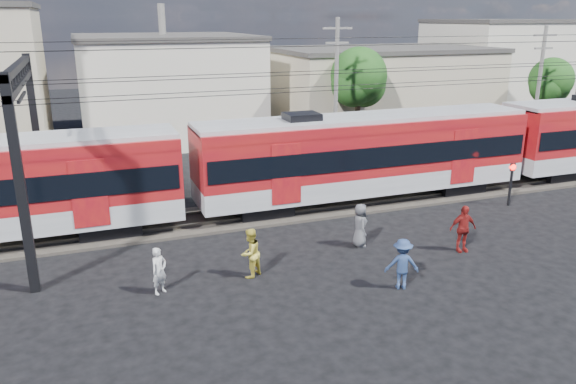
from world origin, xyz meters
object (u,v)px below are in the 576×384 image
object	(u,v)px
pedestrian_a	(159,271)
crossing_signal	(512,176)
pedestrian_c	(402,264)
commuter_train	(369,153)

from	to	relation	value
pedestrian_a	crossing_signal	bearing A→B (deg)	-23.10
pedestrian_a	pedestrian_c	size ratio (longest dim) A/B	0.91
commuter_train	crossing_signal	size ratio (longest dim) A/B	24.54
commuter_train	pedestrian_c	distance (m)	9.19
pedestrian_c	crossing_signal	xyz separation A→B (m)	(9.23, 5.59, 0.57)
commuter_train	pedestrian_c	world-z (taller)	commuter_train
pedestrian_c	commuter_train	bearing A→B (deg)	-90.97
commuter_train	pedestrian_a	distance (m)	12.40
crossing_signal	pedestrian_c	bearing A→B (deg)	-148.80
pedestrian_c	crossing_signal	size ratio (longest dim) A/B	0.83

